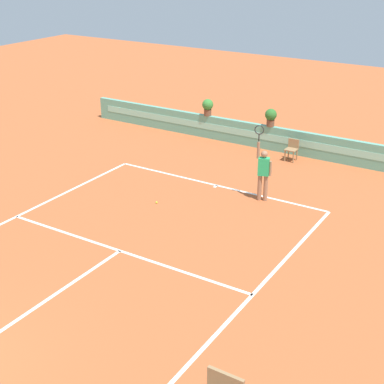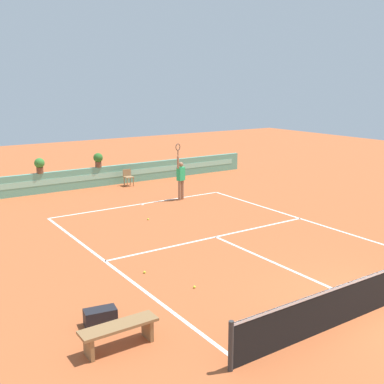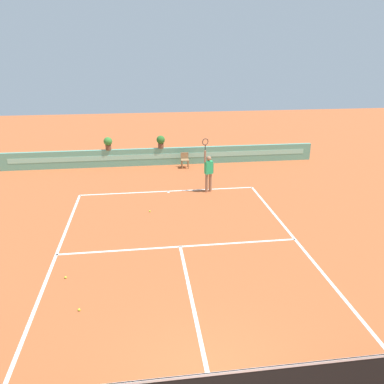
% 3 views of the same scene
% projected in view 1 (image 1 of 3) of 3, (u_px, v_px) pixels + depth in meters
% --- Properties ---
extents(ground_plane, '(60.00, 60.00, 0.00)m').
position_uv_depth(ground_plane, '(111.00, 257.00, 15.56)').
color(ground_plane, '#B2562D').
extents(court_lines, '(8.32, 11.94, 0.01)m').
position_uv_depth(court_lines, '(127.00, 246.00, 16.12)').
color(court_lines, white).
rests_on(court_lines, ground).
extents(back_wall_barrier, '(18.00, 0.21, 1.00)m').
position_uv_depth(back_wall_barrier, '(271.00, 138.00, 23.45)').
color(back_wall_barrier, '#60A88E').
rests_on(back_wall_barrier, ground).
extents(ball_kid_chair, '(0.44, 0.44, 0.85)m').
position_uv_depth(ball_kid_chair, '(292.00, 149.00, 22.29)').
color(ball_kid_chair, '#99754C').
rests_on(ball_kid_chair, ground).
extents(tennis_player, '(0.59, 0.32, 2.58)m').
position_uv_depth(tennis_player, '(263.00, 171.00, 18.59)').
color(tennis_player, '#9E7051').
rests_on(tennis_player, ground).
extents(tennis_ball_by_sideline, '(0.07, 0.07, 0.07)m').
position_uv_depth(tennis_ball_by_sideline, '(157.00, 202.00, 18.75)').
color(tennis_ball_by_sideline, '#CCE033').
rests_on(tennis_ball_by_sideline, ground).
extents(potted_plant_centre, '(0.48, 0.48, 0.72)m').
position_uv_depth(potted_plant_centre, '(271.00, 116.00, 23.11)').
color(potted_plant_centre, brown).
rests_on(potted_plant_centre, back_wall_barrier).
extents(potted_plant_left, '(0.48, 0.48, 0.72)m').
position_uv_depth(potted_plant_left, '(208.00, 106.00, 24.55)').
color(potted_plant_left, brown).
rests_on(potted_plant_left, back_wall_barrier).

